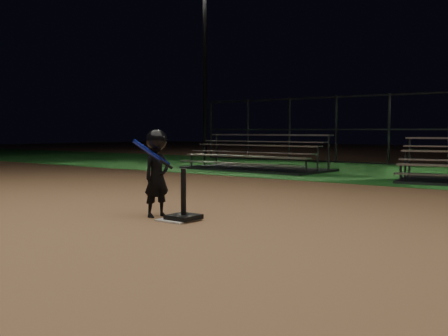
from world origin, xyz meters
The scene contains 7 objects.
ground centered at (0.00, 0.00, 0.00)m, with size 80.00×80.00×0.00m, color #9A6B46.
grass_strip centered at (0.00, 10.00, 0.01)m, with size 60.00×8.00×0.01m, color #1D591E.
home_plate centered at (0.00, 0.00, 0.01)m, with size 0.45×0.45×0.02m, color beige.
batting_tee centered at (0.06, 0.04, 0.14)m, with size 0.38×0.38×0.68m.
child_batter centered at (-0.45, 0.06, 0.65)m, with size 0.44×0.61×1.22m.
bleacher_left centered at (-4.37, 8.23, 0.23)m, with size 4.56×2.37×1.09m.
light_pole_left centered at (-12.00, 14.94, 4.95)m, with size 0.90×0.53×8.30m.
Camera 1 is at (4.76, -5.16, 1.19)m, focal length 42.53 mm.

